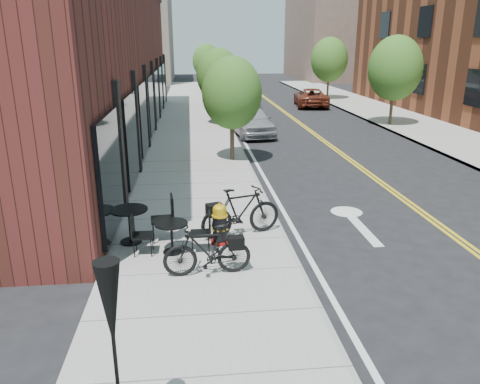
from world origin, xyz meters
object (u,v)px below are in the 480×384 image
parked_car_far (311,97)px  patio_umbrella (111,320)px  bicycle_right (241,212)px  bistro_set_b (130,221)px  parked_car_b (243,108)px  parked_car_c (234,98)px  bicycle_left (207,250)px  bistro_set_c (172,233)px  parked_car_a (251,120)px  fire_hydrant (220,224)px

parked_car_far → patio_umbrella: bearing=79.6°
bicycle_right → bistro_set_b: bicycle_right is taller
bicycle_right → patio_umbrella: size_ratio=0.85×
patio_umbrella → parked_car_b: 22.28m
bicycle_right → parked_car_c: bearing=-22.6°
bicycle_right → bicycle_left: bearing=137.6°
bicycle_left → parked_car_b: bearing=168.3°
bistro_set_c → patio_umbrella: bearing=-93.7°
bicycle_left → parked_car_a: size_ratio=0.40×
parked_car_far → parked_car_b: bearing=57.3°
bistro_set_c → patio_umbrella: patio_umbrella is taller
bicycle_left → parked_car_a: parked_car_a is taller
bistro_set_c → parked_car_c: parked_car_c is taller
patio_umbrella → bistro_set_b: bearing=95.6°
bicycle_right → parked_car_far: bearing=-35.7°
bicycle_left → fire_hydrant: bearing=163.9°
bistro_set_c → parked_car_a: 13.86m
bistro_set_b → bistro_set_c: bistro_set_b is taller
bicycle_left → parked_car_b: 18.19m
fire_hydrant → parked_car_c: bearing=102.4°
fire_hydrant → parked_car_a: bearing=98.2°
fire_hydrant → parked_car_b: 16.70m
bistro_set_c → parked_car_far: 25.09m
parked_car_c → parked_car_far: 5.43m
bicycle_left → parked_car_far: bearing=158.3°
bicycle_right → bistro_set_b: size_ratio=1.00×
bistro_set_b → parked_car_a: bearing=65.5°
parked_car_a → parked_car_far: (5.55, 10.01, -0.08)m
parked_car_b → parked_car_far: parked_car_b is taller
bistro_set_c → parked_car_a: parked_car_a is taller
bicycle_right → bistro_set_c: size_ratio=1.20×
bistro_set_b → parked_car_far: 24.86m
parked_car_a → parked_car_b: parked_car_b is taller
parked_car_c → parked_car_far: parked_car_c is taller
bicycle_left → bistro_set_b: bistro_set_b is taller
bistro_set_b → parked_car_c: 23.43m
parked_car_a → bistro_set_b: bearing=-116.0°
bistro_set_b → bistro_set_c: (0.93, -0.63, -0.08)m
parked_car_b → bicycle_left: bearing=-97.2°
bistro_set_b → parked_car_far: bearing=60.8°
bicycle_left → bicycle_right: (0.84, 1.82, 0.08)m
parked_car_c → parked_car_far: (5.43, -0.19, -0.04)m
parked_car_b → bicycle_right: bearing=-95.3°
bistro_set_c → parked_car_b: (3.40, 16.93, 0.27)m
bicycle_left → patio_umbrella: (-1.08, -3.95, 1.12)m
patio_umbrella → parked_car_a: bearing=78.4°
bistro_set_c → bistro_set_b: bearing=146.6°
patio_umbrella → parked_car_far: (9.33, 28.45, -1.11)m
parked_car_b → parked_car_c: bearing=90.3°
bicycle_right → patio_umbrella: bearing=143.9°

